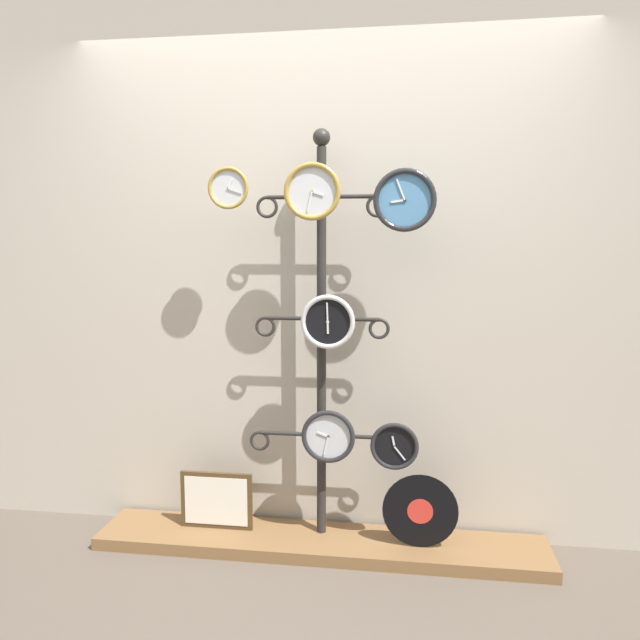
{
  "coord_description": "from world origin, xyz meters",
  "views": [
    {
      "loc": [
        0.42,
        -2.52,
        1.49
      ],
      "look_at": [
        0.0,
        0.36,
        1.13
      ],
      "focal_mm": 35.0,
      "sensor_mm": 36.0,
      "label": 1
    }
  ],
  "objects_px": {
    "clock_middle_center": "(328,322)",
    "clock_bottom_center": "(328,436)",
    "clock_top_center": "(312,192)",
    "clock_bottom_right": "(395,446)",
    "clock_top_right": "(405,200)",
    "clock_top_left": "(229,188)",
    "display_stand": "(321,406)",
    "vinyl_record": "(420,511)",
    "picture_frame": "(216,500)"
  },
  "relations": [
    {
      "from": "clock_bottom_right",
      "to": "vinyl_record",
      "type": "relative_size",
      "value": 0.63
    },
    {
      "from": "clock_middle_center",
      "to": "clock_bottom_center",
      "type": "distance_m",
      "value": 0.55
    },
    {
      "from": "clock_top_right",
      "to": "clock_bottom_center",
      "type": "distance_m",
      "value": 1.15
    },
    {
      "from": "clock_top_center",
      "to": "clock_middle_center",
      "type": "xyz_separation_m",
      "value": [
        0.07,
        0.0,
        -0.59
      ]
    },
    {
      "from": "clock_top_left",
      "to": "clock_bottom_center",
      "type": "bearing_deg",
      "value": 2.48
    },
    {
      "from": "display_stand",
      "to": "vinyl_record",
      "type": "height_order",
      "value": "display_stand"
    },
    {
      "from": "clock_middle_center",
      "to": "clock_top_left",
      "type": "bearing_deg",
      "value": 179.2
    },
    {
      "from": "clock_top_center",
      "to": "vinyl_record",
      "type": "bearing_deg",
      "value": 2.51
    },
    {
      "from": "display_stand",
      "to": "clock_bottom_right",
      "type": "bearing_deg",
      "value": -15.95
    },
    {
      "from": "display_stand",
      "to": "clock_bottom_right",
      "type": "xyz_separation_m",
      "value": [
        0.36,
        -0.1,
        -0.15
      ]
    },
    {
      "from": "clock_middle_center",
      "to": "clock_bottom_center",
      "type": "height_order",
      "value": "clock_middle_center"
    },
    {
      "from": "clock_bottom_center",
      "to": "clock_top_right",
      "type": "bearing_deg",
      "value": -3.41
    },
    {
      "from": "clock_top_left",
      "to": "clock_top_right",
      "type": "height_order",
      "value": "clock_top_left"
    },
    {
      "from": "clock_top_right",
      "to": "vinyl_record",
      "type": "xyz_separation_m",
      "value": [
        0.1,
        0.02,
        -1.44
      ]
    },
    {
      "from": "vinyl_record",
      "to": "picture_frame",
      "type": "xyz_separation_m",
      "value": [
        -1.01,
        0.06,
        -0.03
      ]
    },
    {
      "from": "display_stand",
      "to": "picture_frame",
      "type": "relative_size",
      "value": 5.49
    },
    {
      "from": "clock_middle_center",
      "to": "clock_bottom_center",
      "type": "xyz_separation_m",
      "value": [
        -0.0,
        0.03,
        -0.55
      ]
    },
    {
      "from": "clock_top_left",
      "to": "clock_bottom_right",
      "type": "distance_m",
      "value": 1.42
    },
    {
      "from": "clock_top_left",
      "to": "clock_middle_center",
      "type": "relative_size",
      "value": 0.77
    },
    {
      "from": "clock_top_center",
      "to": "clock_bottom_right",
      "type": "height_order",
      "value": "clock_top_center"
    },
    {
      "from": "clock_top_right",
      "to": "clock_middle_center",
      "type": "xyz_separation_m",
      "value": [
        -0.34,
        -0.01,
        -0.55
      ]
    },
    {
      "from": "clock_middle_center",
      "to": "clock_bottom_right",
      "type": "height_order",
      "value": "clock_middle_center"
    },
    {
      "from": "clock_bottom_center",
      "to": "clock_top_center",
      "type": "bearing_deg",
      "value": -158.83
    },
    {
      "from": "clock_top_right",
      "to": "clock_bottom_right",
      "type": "distance_m",
      "value": 1.13
    },
    {
      "from": "clock_top_left",
      "to": "clock_top_right",
      "type": "relative_size",
      "value": 0.69
    },
    {
      "from": "clock_top_left",
      "to": "clock_bottom_center",
      "type": "height_order",
      "value": "clock_top_left"
    },
    {
      "from": "clock_top_center",
      "to": "clock_top_right",
      "type": "relative_size",
      "value": 0.93
    },
    {
      "from": "clock_middle_center",
      "to": "vinyl_record",
      "type": "distance_m",
      "value": 0.99
    },
    {
      "from": "clock_top_right",
      "to": "vinyl_record",
      "type": "bearing_deg",
      "value": 9.1
    },
    {
      "from": "display_stand",
      "to": "clock_middle_center",
      "type": "bearing_deg",
      "value": -68.0
    },
    {
      "from": "clock_top_left",
      "to": "vinyl_record",
      "type": "bearing_deg",
      "value": 0.95
    },
    {
      "from": "clock_middle_center",
      "to": "vinyl_record",
      "type": "relative_size",
      "value": 0.71
    },
    {
      "from": "clock_bottom_center",
      "to": "display_stand",
      "type": "bearing_deg",
      "value": 117.42
    },
    {
      "from": "clock_bottom_right",
      "to": "clock_top_left",
      "type": "bearing_deg",
      "value": -179.62
    },
    {
      "from": "clock_top_center",
      "to": "vinyl_record",
      "type": "relative_size",
      "value": 0.73
    },
    {
      "from": "clock_top_left",
      "to": "clock_bottom_right",
      "type": "xyz_separation_m",
      "value": [
        0.77,
        0.01,
        -1.19
      ]
    },
    {
      "from": "clock_bottom_center",
      "to": "clock_bottom_right",
      "type": "distance_m",
      "value": 0.31
    },
    {
      "from": "clock_middle_center",
      "to": "clock_bottom_center",
      "type": "relative_size",
      "value": 0.98
    },
    {
      "from": "clock_top_right",
      "to": "clock_top_left",
      "type": "bearing_deg",
      "value": 179.97
    },
    {
      "from": "clock_top_center",
      "to": "clock_middle_center",
      "type": "height_order",
      "value": "clock_top_center"
    },
    {
      "from": "clock_top_right",
      "to": "clock_bottom_center",
      "type": "height_order",
      "value": "clock_top_right"
    },
    {
      "from": "clock_top_center",
      "to": "vinyl_record",
      "type": "xyz_separation_m",
      "value": [
        0.51,
        0.02,
        -1.48
      ]
    },
    {
      "from": "clock_top_center",
      "to": "picture_frame",
      "type": "height_order",
      "value": "clock_top_center"
    },
    {
      "from": "clock_bottom_center",
      "to": "clock_bottom_right",
      "type": "bearing_deg",
      "value": -2.73
    },
    {
      "from": "clock_top_center",
      "to": "clock_bottom_center",
      "type": "relative_size",
      "value": 1.01
    },
    {
      "from": "clock_top_center",
      "to": "vinyl_record",
      "type": "height_order",
      "value": "clock_top_center"
    },
    {
      "from": "clock_bottom_center",
      "to": "clock_bottom_right",
      "type": "height_order",
      "value": "clock_bottom_center"
    },
    {
      "from": "display_stand",
      "to": "clock_middle_center",
      "type": "relative_size",
      "value": 8.0
    },
    {
      "from": "clock_top_left",
      "to": "display_stand",
      "type": "bearing_deg",
      "value": 14.49
    },
    {
      "from": "display_stand",
      "to": "picture_frame",
      "type": "xyz_separation_m",
      "value": [
        -0.53,
        -0.04,
        -0.5
      ]
    }
  ]
}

